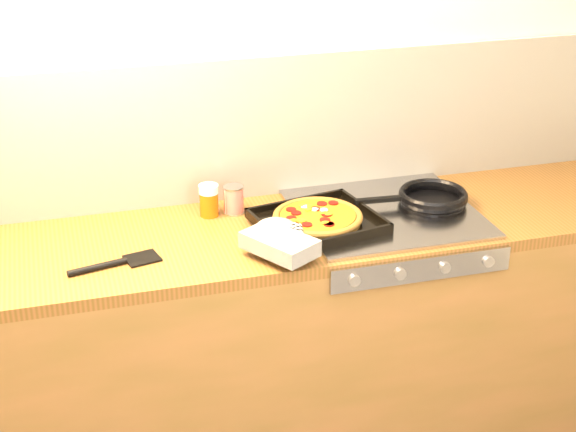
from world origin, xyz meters
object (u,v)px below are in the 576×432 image
object	(u,v)px
pizza_on_tray	(306,225)
juice_glass	(209,200)
frying_pan	(431,198)
tomato_can	(234,200)

from	to	relation	value
pizza_on_tray	juice_glass	world-z (taller)	juice_glass
frying_pan	pizza_on_tray	bearing A→B (deg)	-168.36
tomato_can	frying_pan	bearing A→B (deg)	-12.28
tomato_can	juice_glass	xyz separation A→B (m)	(-0.08, 0.00, 0.01)
frying_pan	tomato_can	xyz separation A→B (m)	(-0.66, 0.14, 0.01)
pizza_on_tray	tomato_can	distance (m)	0.30
frying_pan	tomato_can	bearing A→B (deg)	167.72
pizza_on_tray	juice_glass	size ratio (longest dim) A/B	4.56
tomato_can	juice_glass	distance (m)	0.09
tomato_can	juice_glass	size ratio (longest dim) A/B	0.88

